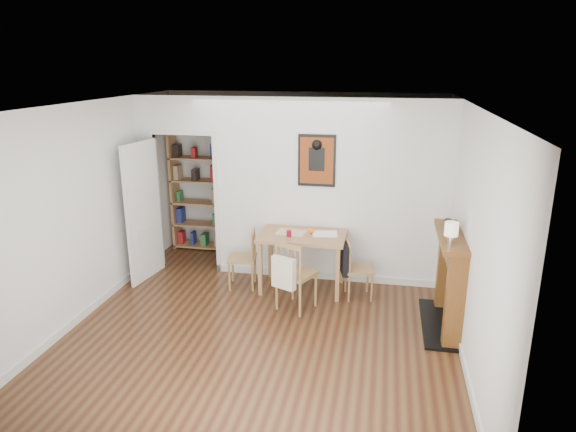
% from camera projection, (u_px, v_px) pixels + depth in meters
% --- Properties ---
extents(ground, '(5.20, 5.20, 0.00)m').
position_uv_depth(ground, '(268.00, 319.00, 6.34)').
color(ground, '#4F3319').
rests_on(ground, ground).
extents(room_shell, '(5.20, 5.20, 5.20)m').
position_uv_depth(room_shell, '(295.00, 192.00, 7.21)').
color(room_shell, silver).
rests_on(room_shell, ground).
extents(dining_table, '(1.17, 0.74, 0.80)m').
position_uv_depth(dining_table, '(302.00, 241.00, 7.00)').
color(dining_table, '#9D7549').
rests_on(dining_table, ground).
extents(chair_left, '(0.47, 0.47, 0.83)m').
position_uv_depth(chair_left, '(242.00, 259.00, 7.15)').
color(chair_left, '#9D8349').
rests_on(chair_left, ground).
extents(chair_right, '(0.51, 0.47, 0.78)m').
position_uv_depth(chair_right, '(358.00, 269.00, 6.83)').
color(chair_right, '#9D8349').
rests_on(chair_right, ground).
extents(chair_front, '(0.62, 0.64, 0.93)m').
position_uv_depth(chair_front, '(296.00, 274.00, 6.49)').
color(chair_front, '#9D8349').
rests_on(chair_front, ground).
extents(bookshelf, '(0.84, 0.33, 1.98)m').
position_uv_depth(bookshelf, '(197.00, 192.00, 8.52)').
color(bookshelf, '#9D7549').
rests_on(bookshelf, ground).
extents(fireplace, '(0.45, 1.25, 1.16)m').
position_uv_depth(fireplace, '(451.00, 278.00, 6.01)').
color(fireplace, brown).
rests_on(fireplace, ground).
extents(red_glass, '(0.07, 0.07, 0.09)m').
position_uv_depth(red_glass, '(289.00, 233.00, 6.88)').
color(red_glass, maroon).
rests_on(red_glass, dining_table).
extents(orange_fruit, '(0.08, 0.08, 0.08)m').
position_uv_depth(orange_fruit, '(311.00, 231.00, 6.99)').
color(orange_fruit, orange).
rests_on(orange_fruit, dining_table).
extents(placemat, '(0.42, 0.34, 0.00)m').
position_uv_depth(placemat, '(291.00, 232.00, 7.05)').
color(placemat, beige).
rests_on(placemat, dining_table).
extents(notebook, '(0.37, 0.29, 0.02)m').
position_uv_depth(notebook, '(325.00, 234.00, 6.97)').
color(notebook, white).
rests_on(notebook, dining_table).
extents(mantel_lamp, '(0.15, 0.15, 0.23)m').
position_uv_depth(mantel_lamp, '(451.00, 230.00, 5.53)').
color(mantel_lamp, silver).
rests_on(mantel_lamp, fireplace).
extents(ceramic_jar_a, '(0.10, 0.10, 0.12)m').
position_uv_depth(ceramic_jar_a, '(453.00, 227.00, 5.90)').
color(ceramic_jar_a, black).
rests_on(ceramic_jar_a, fireplace).
extents(ceramic_jar_b, '(0.08, 0.08, 0.10)m').
position_uv_depth(ceramic_jar_b, '(448.00, 223.00, 6.11)').
color(ceramic_jar_b, black).
rests_on(ceramic_jar_b, fireplace).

